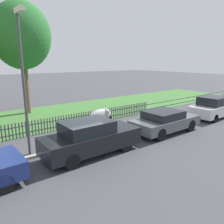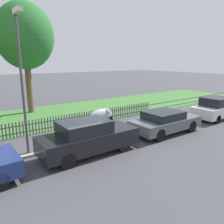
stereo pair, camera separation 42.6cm
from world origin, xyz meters
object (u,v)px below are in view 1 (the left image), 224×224
at_px(parked_car_navy_estate, 165,121).
at_px(tree_mid_park, 21,36).
at_px(street_lamp, 23,68).
at_px(parked_car_black_saloon, 91,138).
at_px(parked_car_red_compact, 214,107).
at_px(covered_motorcycle, 101,115).

height_order(parked_car_navy_estate, tree_mid_park, tree_mid_park).
distance_m(parked_car_navy_estate, street_lamp, 7.77).
distance_m(tree_mid_park, street_lamp, 8.53).
xyz_separation_m(parked_car_black_saloon, street_lamp, (-2.11, 1.53, 2.92)).
bearing_deg(parked_car_black_saloon, parked_car_red_compact, 0.10).
relative_size(parked_car_navy_estate, tree_mid_park, 0.52).
bearing_deg(parked_car_navy_estate, parked_car_red_compact, 0.90).
xyz_separation_m(parked_car_navy_estate, covered_motorcycle, (-2.07, 3.33, -0.03)).
height_order(parked_car_red_compact, covered_motorcycle, parked_car_red_compact).
bearing_deg(street_lamp, parked_car_navy_estate, -12.41).
bearing_deg(covered_motorcycle, tree_mid_park, 109.44).
height_order(parked_car_red_compact, street_lamp, street_lamp).
xyz_separation_m(covered_motorcycle, street_lamp, (-4.93, -1.79, 3.04)).
relative_size(parked_car_black_saloon, covered_motorcycle, 2.36).
relative_size(tree_mid_park, street_lamp, 1.38).
bearing_deg(street_lamp, parked_car_red_compact, -6.88).
relative_size(parked_car_red_compact, covered_motorcycle, 2.25).
distance_m(parked_car_black_saloon, covered_motorcycle, 4.36).
relative_size(parked_car_navy_estate, street_lamp, 0.71).
relative_size(parked_car_navy_estate, parked_car_red_compact, 1.01).
distance_m(parked_car_navy_estate, parked_car_red_compact, 5.41).
relative_size(parked_car_black_saloon, tree_mid_park, 0.53).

